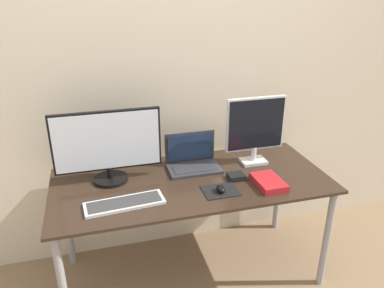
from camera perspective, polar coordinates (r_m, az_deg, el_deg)
The scene contains 10 objects.
wall_back at distance 2.48m, azimuth -2.74°, elevation 10.29°, with size 7.00×0.05×2.50m.
desk at distance 2.32m, azimuth -0.04°, elevation -7.14°, with size 1.66×0.74×0.71m.
monitor_left at distance 2.23m, azimuth -12.75°, elevation -0.22°, with size 0.63×0.20×0.44m.
monitor_right at distance 2.43m, azimuth 9.63°, elevation 2.44°, with size 0.39×0.12×0.45m.
laptop at distance 2.41m, azimuth 0.06°, elevation -2.36°, with size 0.33×0.21×0.22m.
keyboard at distance 2.07m, azimuth -10.23°, elevation -8.87°, with size 0.44×0.18×0.02m.
mousepad at distance 2.16m, azimuth 4.36°, elevation -7.12°, with size 0.20×0.16×0.00m.
mouse at distance 2.14m, azimuth 4.40°, elevation -6.85°, with size 0.05×0.07×0.04m.
book at distance 2.26m, azimuth 11.58°, elevation -5.71°, with size 0.15×0.23×0.04m.
power_brick at distance 2.30m, azimuth 6.73°, elevation -4.93°, with size 0.10×0.09×0.03m.
Camera 1 is at (-0.53, -1.56, 1.81)m, focal length 35.00 mm.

